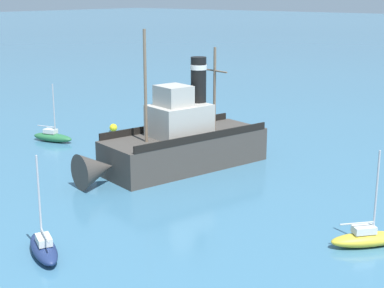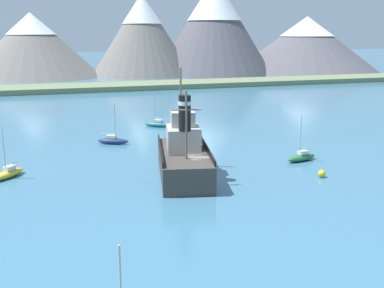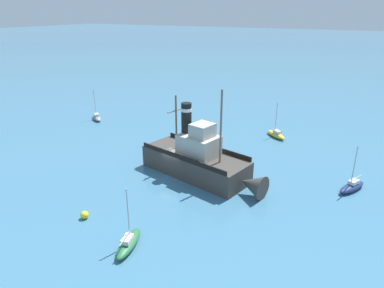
# 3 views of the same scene
# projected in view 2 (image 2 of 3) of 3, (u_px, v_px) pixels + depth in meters

# --- Properties ---
(ground_plane) EXTENTS (600.00, 600.00, 0.00)m
(ground_plane) POSITION_uv_depth(u_px,v_px,m) (201.00, 181.00, 43.69)
(ground_plane) COLOR teal
(mountain_ridge) EXTENTS (198.02, 56.28, 33.60)m
(mountain_ridge) POSITION_uv_depth(u_px,v_px,m) (88.00, 34.00, 141.23)
(mountain_ridge) COLOR slate
(mountain_ridge) RESTS_ON ground
(shoreline_strip) EXTENTS (240.00, 12.00, 1.20)m
(shoreline_strip) POSITION_uv_depth(u_px,v_px,m) (95.00, 87.00, 113.21)
(shoreline_strip) COLOR #6B7A56
(shoreline_strip) RESTS_ON ground
(old_tugboat) EXTENTS (6.91, 14.79, 9.90)m
(old_tugboat) POSITION_uv_depth(u_px,v_px,m) (183.00, 156.00, 45.44)
(old_tugboat) COLOR #423D38
(old_tugboat) RESTS_ON ground
(sailboat_green) EXTENTS (3.95, 2.03, 4.90)m
(sailboat_green) POSITION_uv_depth(u_px,v_px,m) (301.00, 157.00, 50.53)
(sailboat_green) COLOR #286B3D
(sailboat_green) RESTS_ON ground
(sailboat_teal) EXTENTS (3.70, 3.16, 4.90)m
(sailboat_teal) POSITION_uv_depth(u_px,v_px,m) (157.00, 124.00, 68.80)
(sailboat_teal) COLOR #23757A
(sailboat_teal) RESTS_ON ground
(sailboat_navy) EXTENTS (3.89, 2.67, 4.90)m
(sailboat_navy) POSITION_uv_depth(u_px,v_px,m) (113.00, 140.00, 58.23)
(sailboat_navy) COLOR navy
(sailboat_navy) RESTS_ON ground
(sailboat_yellow) EXTENTS (3.26, 3.64, 4.90)m
(sailboat_yellow) POSITION_uv_depth(u_px,v_px,m) (8.00, 173.00, 44.72)
(sailboat_yellow) COLOR gold
(sailboat_yellow) RESTS_ON ground
(mooring_buoy) EXTENTS (0.70, 0.70, 0.70)m
(mooring_buoy) POSITION_uv_depth(u_px,v_px,m) (322.00, 174.00, 44.82)
(mooring_buoy) COLOR yellow
(mooring_buoy) RESTS_ON ground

